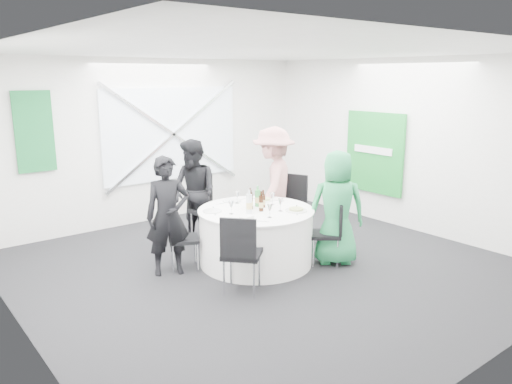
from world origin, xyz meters
TOP-DOWN VIEW (x-y plane):
  - floor at (0.00, 0.00)m, footprint 6.00×6.00m
  - ceiling at (0.00, 0.00)m, footprint 6.00×6.00m
  - wall_back at (0.00, 3.00)m, footprint 6.00×0.00m
  - wall_front at (0.00, -3.00)m, footprint 6.00×0.00m
  - wall_left at (-3.00, 0.00)m, footprint 0.00×6.00m
  - wall_right at (3.00, 0.00)m, footprint 0.00×6.00m
  - window_panel at (0.30, 2.96)m, footprint 2.60×0.03m
  - window_brace_a at (0.30, 2.92)m, footprint 2.63×0.05m
  - window_brace_b at (0.30, 2.92)m, footprint 2.63×0.05m
  - green_banner at (-2.00, 2.95)m, footprint 0.55×0.04m
  - green_sign at (2.94, 0.60)m, footprint 0.05×1.20m
  - banquet_table at (0.00, 0.20)m, footprint 1.56×1.56m
  - chair_back at (-0.04, 1.41)m, footprint 0.48×0.49m
  - chair_back_left at (-0.94, 0.66)m, footprint 0.52×0.51m
  - chair_back_right at (1.11, 0.72)m, footprint 0.61×0.61m
  - chair_front_right at (0.77, -0.45)m, footprint 0.55×0.55m
  - chair_front_left at (-0.77, -0.48)m, footprint 0.62×0.62m
  - person_man_back_left at (-1.10, 0.62)m, footprint 0.66×0.54m
  - person_man_back at (-0.23, 1.40)m, footprint 0.57×0.84m
  - person_woman_pink at (0.85, 0.85)m, footprint 1.22×1.11m
  - person_woman_green at (0.86, -0.46)m, footprint 0.90×0.85m
  - plate_back at (0.01, 0.77)m, footprint 0.27×0.27m
  - plate_back_left at (-0.52, 0.47)m, footprint 0.25×0.25m
  - plate_back_right at (0.39, 0.50)m, footprint 0.27×0.27m
  - plate_front_right at (0.37, -0.19)m, footprint 0.29×0.29m
  - plate_front_left at (-0.46, -0.17)m, footprint 0.26×0.26m
  - napkin at (-0.43, -0.15)m, footprint 0.18×0.14m
  - beer_bottle_a at (-0.04, 0.26)m, footprint 0.06×0.06m
  - beer_bottle_b at (0.02, 0.36)m, footprint 0.06×0.06m
  - beer_bottle_c at (0.15, 0.23)m, footprint 0.06×0.06m
  - beer_bottle_d at (0.00, 0.09)m, footprint 0.06×0.06m
  - green_water_bottle at (0.12, 0.32)m, footprint 0.08×0.08m
  - clear_water_bottle at (-0.18, 0.12)m, footprint 0.08×0.08m
  - wine_glass_a at (0.20, -0.07)m, footprint 0.07×0.07m
  - wine_glass_b at (-0.39, 0.23)m, footprint 0.07×0.07m
  - wine_glass_c at (-0.10, -0.21)m, footprint 0.07×0.07m
  - wine_glass_d at (0.34, 0.26)m, footprint 0.07×0.07m
  - wine_glass_e at (-0.00, 0.62)m, footprint 0.07×0.07m
  - fork_a at (-0.52, -0.04)m, footprint 0.11×0.12m
  - knife_a at (-0.29, -0.30)m, footprint 0.11×0.12m
  - fork_b at (0.55, 0.36)m, footprint 0.10×0.13m
  - knife_b at (0.38, 0.64)m, footprint 0.09×0.14m
  - fork_c at (0.16, 0.75)m, footprint 0.15×0.02m
  - knife_c at (-0.22, 0.73)m, footprint 0.15×0.03m
  - fork_d at (-0.42, 0.60)m, footprint 0.08×0.14m
  - knife_d at (-0.56, 0.35)m, footprint 0.09×0.13m
  - fork_e at (0.28, -0.30)m, footprint 0.11×0.12m
  - knife_e at (0.52, -0.04)m, footprint 0.11×0.12m

SIDE VIEW (x-z plane):
  - floor at x=0.00m, z-range 0.00..0.00m
  - banquet_table at x=0.00m, z-range 0.00..0.76m
  - chair_back_left at x=-0.94m, z-range 0.07..0.92m
  - chair_front_right at x=0.77m, z-range 0.07..0.93m
  - chair_front_left at x=-0.77m, z-range 0.08..1.05m
  - chair_back_right at x=1.11m, z-range 0.09..1.09m
  - chair_back at x=-0.04m, z-range 0.09..1.13m
  - fork_a at x=-0.52m, z-range 0.76..0.77m
  - knife_a at x=-0.29m, z-range 0.76..0.77m
  - fork_b at x=0.55m, z-range 0.76..0.77m
  - knife_b at x=0.38m, z-range 0.76..0.77m
  - fork_c at x=0.16m, z-range 0.76..0.77m
  - knife_c at x=-0.22m, z-range 0.76..0.77m
  - fork_d at x=-0.42m, z-range 0.76..0.77m
  - knife_d at x=-0.56m, z-range 0.76..0.77m
  - fork_e at x=0.28m, z-range 0.76..0.77m
  - knife_e at x=0.52m, z-range 0.76..0.77m
  - plate_back at x=0.01m, z-range 0.76..0.77m
  - plate_back_left at x=-0.52m, z-range 0.76..0.77m
  - plate_front_left at x=-0.46m, z-range 0.76..0.77m
  - person_man_back_left at x=-1.10m, z-range 0.00..1.54m
  - plate_back_right at x=0.39m, z-range 0.76..0.80m
  - plate_front_right at x=0.37m, z-range 0.76..0.80m
  - person_woman_green at x=0.86m, z-range 0.00..1.56m
  - napkin at x=-0.43m, z-range 0.78..0.82m
  - person_man_back at x=-0.23m, z-range 0.00..1.60m
  - beer_bottle_c at x=0.15m, z-range 0.73..0.97m
  - beer_bottle_b at x=0.02m, z-range 0.73..0.99m
  - beer_bottle_a at x=-0.04m, z-range 0.73..0.99m
  - beer_bottle_d at x=0.00m, z-range 0.73..1.00m
  - green_water_bottle at x=0.12m, z-range 0.73..1.02m
  - person_woman_pink at x=0.85m, z-range 0.00..1.76m
  - clear_water_bottle at x=-0.18m, z-range 0.73..1.04m
  - wine_glass_a at x=0.20m, z-range 0.80..0.97m
  - wine_glass_b at x=-0.39m, z-range 0.80..0.97m
  - wine_glass_c at x=-0.10m, z-range 0.80..0.97m
  - wine_glass_d at x=0.34m, z-range 0.80..0.97m
  - wine_glass_e at x=0.00m, z-range 0.80..0.97m
  - green_sign at x=2.94m, z-range 0.50..1.90m
  - wall_back at x=0.00m, z-range -1.60..4.40m
  - wall_front at x=0.00m, z-range -1.60..4.40m
  - wall_left at x=-3.00m, z-range -1.60..4.40m
  - wall_right at x=3.00m, z-range -1.60..4.40m
  - window_panel at x=0.30m, z-range 0.70..2.30m
  - window_brace_a at x=0.30m, z-range 0.58..2.42m
  - window_brace_b at x=0.30m, z-range 0.58..2.42m
  - green_banner at x=-2.00m, z-range 1.10..2.30m
  - ceiling at x=0.00m, z-range 2.80..2.80m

